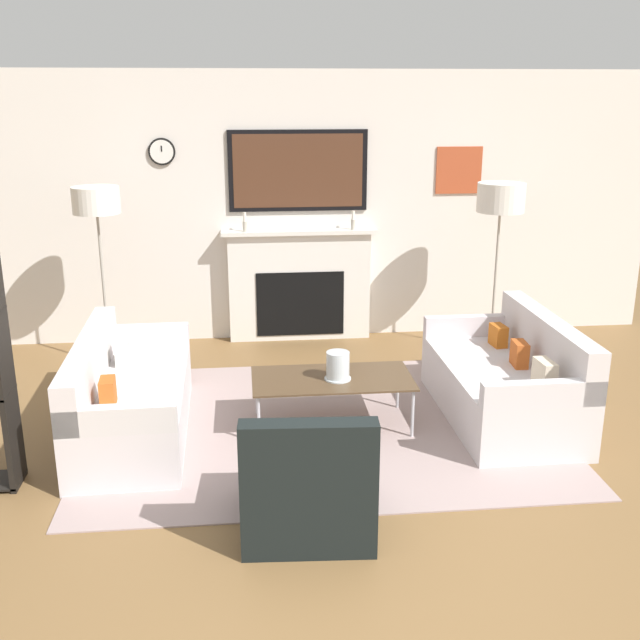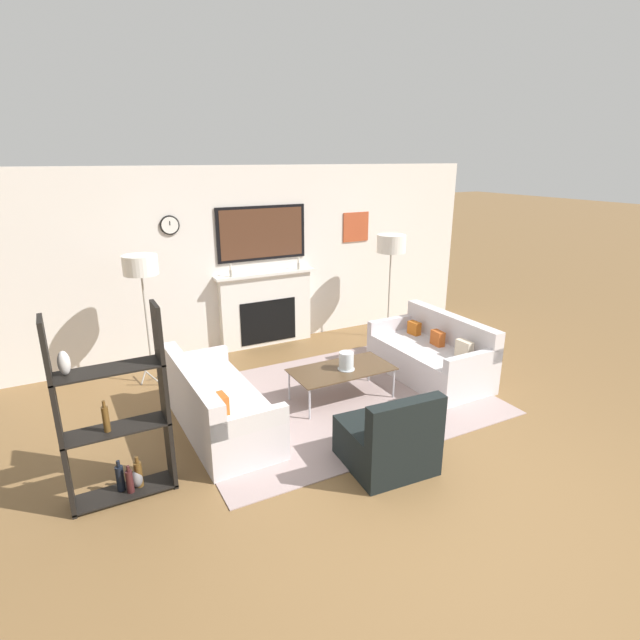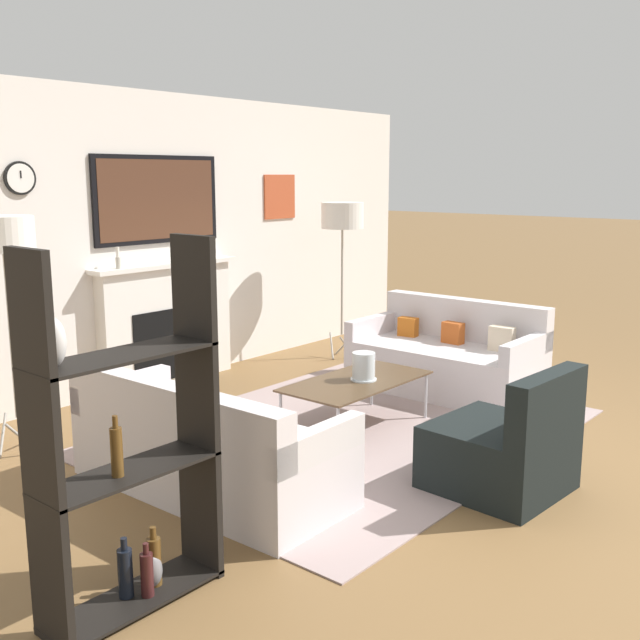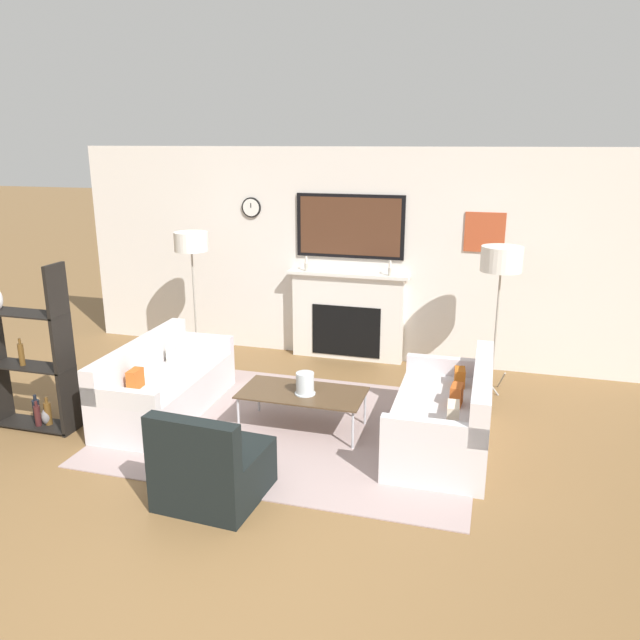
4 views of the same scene
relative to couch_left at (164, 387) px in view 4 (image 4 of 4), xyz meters
The scene contains 11 objects.
ground_plane 2.51m from the couch_left, 54.16° to the right, with size 60.00×60.00×0.00m, color brown.
fireplace_wall 2.87m from the couch_left, 57.19° to the left, with size 7.45×0.28×2.70m.
area_rug 1.49m from the couch_left, ahead, with size 3.54×2.66×0.01m.
couch_left is the anchor object (origin of this frame).
couch_right 2.93m from the couch_left, ahead, with size 0.87×1.67×0.82m.
armchair 1.87m from the couch_left, 49.01° to the right, with size 0.80×0.81×0.81m.
coffee_table 1.54m from the couch_left, ahead, with size 1.22×0.62×0.40m.
hurricane_candle 1.59m from the couch_left, ahead, with size 0.20×0.20×0.22m.
floor_lamp_left 2.04m from the couch_left, 104.40° to the left, with size 0.42×0.42×1.69m.
floor_lamp_right 3.87m from the couch_left, 24.97° to the left, with size 0.45×0.45×1.68m.
shelf_unit 1.34m from the couch_left, 146.68° to the right, with size 0.86×0.28×1.68m.
Camera 4 is at (1.80, -3.39, 2.76)m, focal length 35.00 mm.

